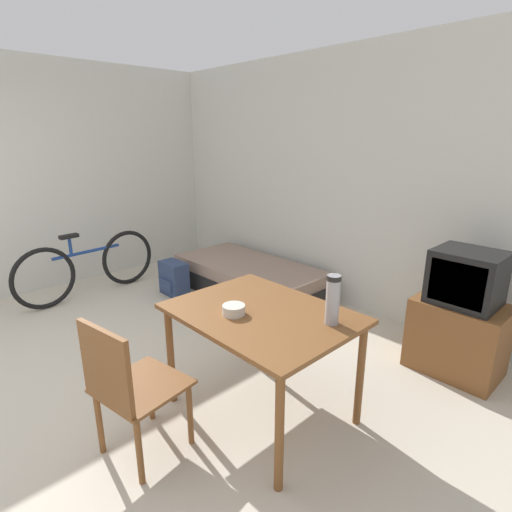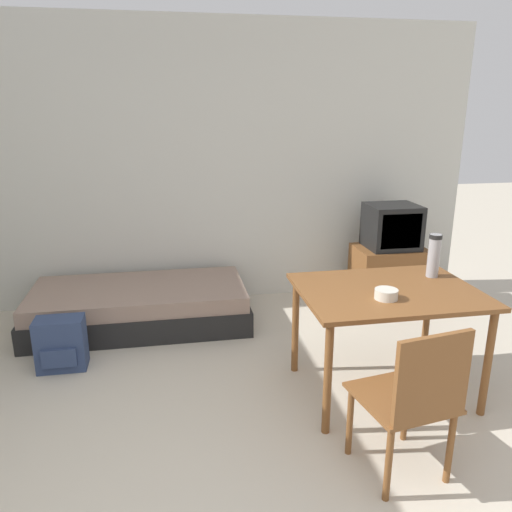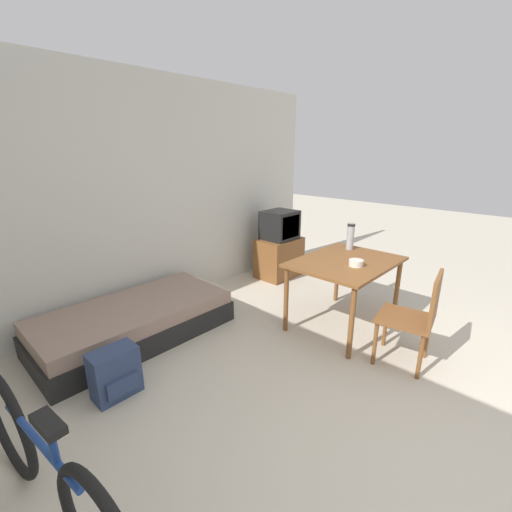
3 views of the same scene
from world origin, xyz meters
name	(u,v)px [view 2 (image 2 of 3)]	position (x,y,z in m)	size (l,w,h in m)	color
wall_back	(189,167)	(0.00, 3.28, 1.35)	(5.68, 0.06, 2.70)	silver
daybed	(140,306)	(-0.52, 2.71, 0.18)	(1.92, 0.93, 0.36)	black
tv	(389,261)	(1.89, 2.77, 0.46)	(0.66, 0.47, 1.01)	brown
dining_table	(387,301)	(1.18, 1.28, 0.67)	(1.16, 0.88, 0.76)	brown
wooden_chair	(414,396)	(0.95, 0.44, 0.50)	(0.52, 0.52, 0.89)	brown
thermos_flask	(434,254)	(1.59, 1.46, 0.92)	(0.09, 0.09, 0.31)	#99999E
mate_bowl	(386,294)	(1.09, 1.12, 0.79)	(0.14, 0.14, 0.06)	beige
backpack	(61,344)	(-1.06, 2.00, 0.20)	(0.35, 0.24, 0.40)	navy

